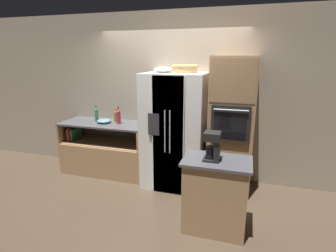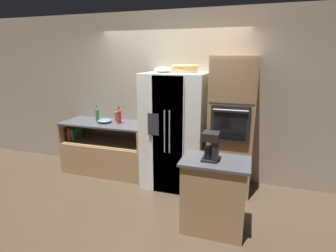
{
  "view_description": "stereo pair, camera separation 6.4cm",
  "coord_description": "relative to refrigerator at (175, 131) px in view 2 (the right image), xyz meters",
  "views": [
    {
      "loc": [
        1.25,
        -3.88,
        2.07
      ],
      "look_at": [
        0.09,
        -0.05,
        1.01
      ],
      "focal_mm": 28.0,
      "sensor_mm": 36.0,
      "label": 1
    },
    {
      "loc": [
        1.31,
        -3.86,
        2.07
      ],
      "look_at": [
        0.09,
        -0.05,
        1.01
      ],
      "focal_mm": 28.0,
      "sensor_mm": 36.0,
      "label": 2
    }
  ],
  "objects": [
    {
      "name": "wall_oven",
      "position": [
        0.88,
        0.07,
        0.13
      ],
      "size": [
        0.66,
        0.7,
        2.08
      ],
      "color": "#A87F56",
      "rests_on": "ground_plane"
    },
    {
      "name": "island_counter",
      "position": [
        0.8,
        -1.03,
        -0.46
      ],
      "size": [
        0.79,
        0.52,
        0.91
      ],
      "color": "#A87F56",
      "rests_on": "ground_plane"
    },
    {
      "name": "wicker_basket",
      "position": [
        0.13,
        0.07,
        0.98
      ],
      "size": [
        0.4,
        0.4,
        0.12
      ],
      "color": "tan",
      "rests_on": "refrigerator"
    },
    {
      "name": "bottle_wide",
      "position": [
        -1.04,
        0.09,
        0.15
      ],
      "size": [
        0.07,
        0.07,
        0.31
      ],
      "color": "maroon",
      "rests_on": "counter_left"
    },
    {
      "name": "wall_back",
      "position": [
        -0.17,
        0.42,
        0.48
      ],
      "size": [
        12.0,
        0.06,
        2.8
      ],
      "color": "tan",
      "rests_on": "ground_plane"
    },
    {
      "name": "counter_left",
      "position": [
        -1.32,
        0.06,
        -0.58
      ],
      "size": [
        1.57,
        0.66,
        0.93
      ],
      "color": "#A87F56",
      "rests_on": "ground_plane"
    },
    {
      "name": "fruit_bowl",
      "position": [
        -0.21,
        0.06,
        0.96
      ],
      "size": [
        0.3,
        0.3,
        0.08
      ],
      "color": "white",
      "rests_on": "refrigerator"
    },
    {
      "name": "mixing_bowl",
      "position": [
        -1.31,
        0.05,
        0.06
      ],
      "size": [
        0.25,
        0.25,
        0.07
      ],
      "color": "#668C99",
      "rests_on": "counter_left"
    },
    {
      "name": "coffee_maker",
      "position": [
        0.75,
        -1.06,
        0.18
      ],
      "size": [
        0.18,
        0.18,
        0.34
      ],
      "color": "black",
      "rests_on": "island_counter"
    },
    {
      "name": "bottle_tall",
      "position": [
        -1.5,
        0.12,
        0.15
      ],
      "size": [
        0.06,
        0.06,
        0.29
      ],
      "color": "#33723F",
      "rests_on": "counter_left"
    },
    {
      "name": "ground_plane",
      "position": [
        -0.17,
        -0.03,
        -0.92
      ],
      "size": [
        20.0,
        20.0,
        0.0
      ],
      "primitive_type": "plane",
      "color": "#4C3D2D"
    },
    {
      "name": "refrigerator",
      "position": [
        0.0,
        0.0,
        0.0
      ],
      "size": [
        0.97,
        0.81,
        1.83
      ],
      "color": "white",
      "rests_on": "ground_plane"
    },
    {
      "name": "bottle_short",
      "position": [
        -1.16,
        0.21,
        0.12
      ],
      "size": [
        0.07,
        0.07,
        0.24
      ],
      "color": "brown",
      "rests_on": "counter_left"
    }
  ]
}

